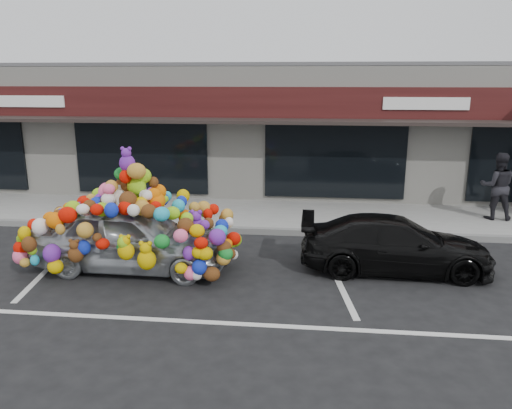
# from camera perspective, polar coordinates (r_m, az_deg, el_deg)

# --- Properties ---
(ground) EXTENTS (90.00, 90.00, 0.00)m
(ground) POSITION_cam_1_polar(r_m,az_deg,el_deg) (10.58, -6.61, -7.28)
(ground) COLOR black
(ground) RESTS_ON ground
(shop_building) EXTENTS (24.00, 7.20, 4.31)m
(shop_building) POSITION_cam_1_polar(r_m,az_deg,el_deg) (18.24, -0.91, 8.97)
(shop_building) COLOR silver
(shop_building) RESTS_ON ground
(sidewalk) EXTENTS (26.00, 3.00, 0.15)m
(sidewalk) POSITION_cam_1_polar(r_m,az_deg,el_deg) (14.28, -3.10, -1.11)
(sidewalk) COLOR gray
(sidewalk) RESTS_ON ground
(kerb) EXTENTS (26.00, 0.18, 0.16)m
(kerb) POSITION_cam_1_polar(r_m,az_deg,el_deg) (12.87, -4.17, -2.89)
(kerb) COLOR slate
(kerb) RESTS_ON ground
(parking_stripe_left) EXTENTS (0.73, 4.37, 0.01)m
(parking_stripe_left) POSITION_cam_1_polar(r_m,az_deg,el_deg) (11.86, -21.73, -5.81)
(parking_stripe_left) COLOR silver
(parking_stripe_left) RESTS_ON ground
(parking_stripe_mid) EXTENTS (0.73, 4.37, 0.01)m
(parking_stripe_mid) POSITION_cam_1_polar(r_m,az_deg,el_deg) (10.54, 8.79, -7.44)
(parking_stripe_mid) COLOR silver
(parking_stripe_mid) RESTS_ON ground
(lane_line) EXTENTS (14.00, 0.12, 0.01)m
(lane_line) POSITION_cam_1_polar(r_m,az_deg,el_deg) (8.26, 3.78, -13.74)
(lane_line) COLOR silver
(lane_line) RESTS_ON ground
(toy_car) EXTENTS (2.92, 4.32, 2.50)m
(toy_car) POSITION_cam_1_polar(r_m,az_deg,el_deg) (10.56, -14.02, -2.80)
(toy_car) COLOR #AEB3B9
(toy_car) RESTS_ON ground
(black_sedan) EXTENTS (1.61, 3.87, 1.12)m
(black_sedan) POSITION_cam_1_polar(r_m,az_deg,el_deg) (10.64, 15.63, -4.41)
(black_sedan) COLOR black
(black_sedan) RESTS_ON ground
(pedestrian_b) EXTENTS (0.95, 0.78, 1.81)m
(pedestrian_b) POSITION_cam_1_polar(r_m,az_deg,el_deg) (14.81, 25.86, 1.90)
(pedestrian_b) COLOR black
(pedestrian_b) RESTS_ON sidewalk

